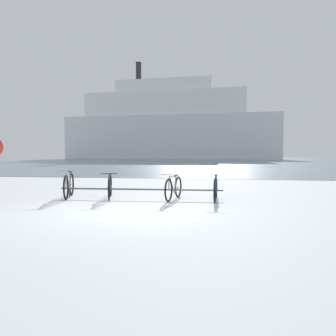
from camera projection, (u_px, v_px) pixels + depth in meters
ground at (205, 161)px, 60.45m from camera, size 80.00×132.00×0.08m
bike_rack at (140, 190)px, 9.35m from camera, size 4.89×0.30×0.31m
bicycle_0 at (69, 185)px, 9.59m from camera, size 0.63×1.67×0.85m
bicycle_1 at (110, 187)px, 9.43m from camera, size 0.59×1.60×0.78m
bicycle_2 at (174, 188)px, 9.17m from camera, size 0.46×1.62×0.77m
bicycle_3 at (216, 188)px, 9.04m from camera, size 0.46×1.66×0.78m
ferry_ship at (168, 126)px, 82.81m from camera, size 56.27×10.69×25.78m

